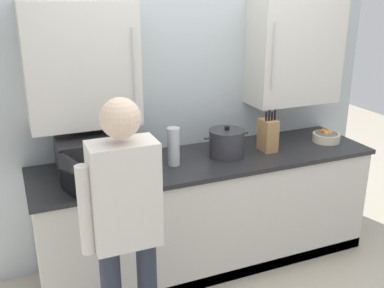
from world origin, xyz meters
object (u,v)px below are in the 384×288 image
microwave_oven (91,156)px  person_figure (125,222)px  stock_pot (226,143)px  thermos_flask (174,146)px  knife_block (268,135)px  fruit_bowl (326,137)px

microwave_oven → person_figure: size_ratio=0.43×
person_figure → stock_pot: bearing=39.9°
thermos_flask → stock_pot: bearing=1.8°
microwave_oven → stock_pot: size_ratio=1.91×
knife_block → fruit_bowl: bearing=0.1°
stock_pot → fruit_bowl: stock_pot is taller
stock_pot → knife_block: bearing=-2.9°
stock_pot → fruit_bowl: bearing=-1.1°
thermos_flask → person_figure: bearing=-124.8°
microwave_oven → person_figure: 0.90m
stock_pot → fruit_bowl: size_ratio=1.62×
knife_block → thermos_flask: (-0.79, 0.00, 0.01)m
microwave_oven → knife_block: 1.38m
microwave_oven → knife_block: size_ratio=2.08×
microwave_oven → person_figure: bearing=-89.7°
knife_block → person_figure: bearing=-148.8°
fruit_bowl → person_figure: 2.12m
stock_pot → fruit_bowl: (0.93, -0.02, -0.06)m
knife_block → microwave_oven: bearing=177.2°
microwave_oven → fruit_bowl: microwave_oven is taller
stock_pot → microwave_oven: bearing=177.2°
microwave_oven → fruit_bowl: (1.95, -0.07, -0.09)m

